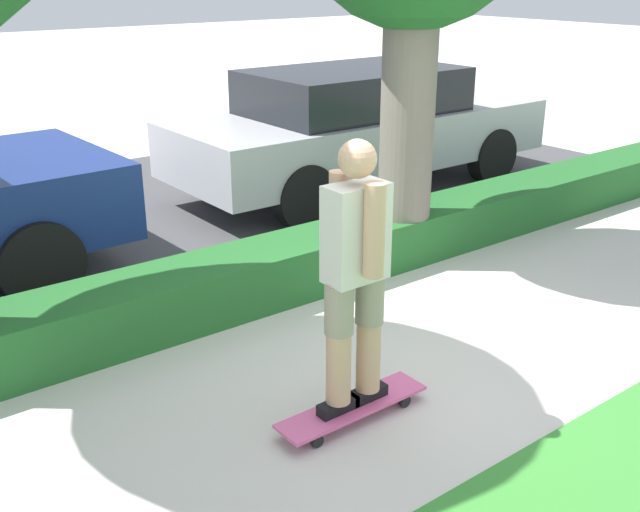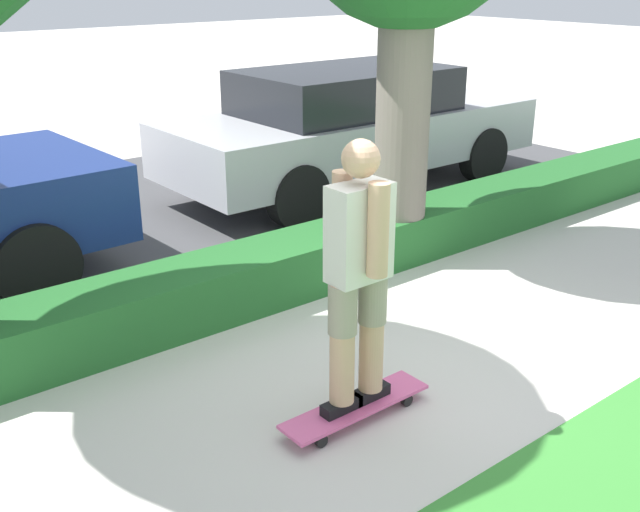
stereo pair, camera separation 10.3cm
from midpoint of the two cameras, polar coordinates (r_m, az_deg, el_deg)
ground_plane at (r=5.05m, az=5.81°, el=-9.05°), size 60.00×60.00×0.00m
street_asphalt at (r=8.30m, az=-14.84°, el=2.73°), size 12.91×5.00×0.01m
hedge_row at (r=6.07m, az=-4.69°, el=-1.31°), size 12.91×0.60×0.44m
skateboard at (r=4.56m, az=2.08°, el=-11.42°), size 1.00×0.24×0.10m
skater_person at (r=4.16m, az=2.24°, el=-1.25°), size 0.49×0.41×1.60m
parked_car_middle at (r=9.01m, az=2.09°, el=9.90°), size 4.67×1.82×1.44m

